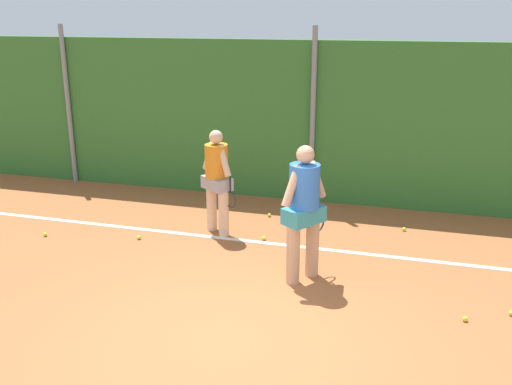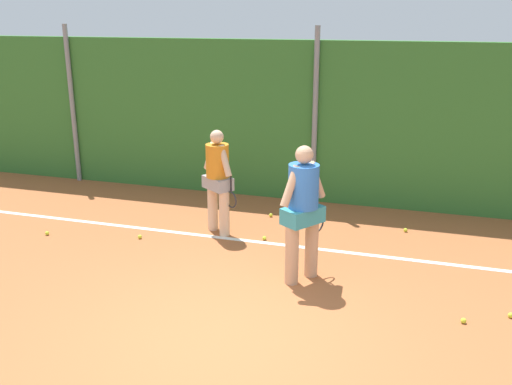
{
  "view_description": "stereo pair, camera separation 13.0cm",
  "coord_description": "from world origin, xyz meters",
  "px_view_note": "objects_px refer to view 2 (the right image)",
  "views": [
    {
      "loc": [
        1.89,
        -5.38,
        3.53
      ],
      "look_at": [
        -0.33,
        2.34,
        0.98
      ],
      "focal_mm": 39.7,
      "sensor_mm": 36.0,
      "label": 1
    },
    {
      "loc": [
        2.02,
        -5.34,
        3.53
      ],
      "look_at": [
        -0.33,
        2.34,
        0.98
      ],
      "focal_mm": 39.7,
      "sensor_mm": 36.0,
      "label": 2
    }
  ],
  "objects_px": {
    "tennis_ball_5": "(511,315)",
    "tennis_ball_6": "(140,237)",
    "tennis_ball_4": "(271,215)",
    "tennis_ball_1": "(406,230)",
    "player_midcourt": "(218,176)",
    "tennis_ball_3": "(464,321)",
    "player_foreground_near": "(303,207)",
    "tennis_ball_0": "(264,238)",
    "tennis_ball_2": "(47,233)"
  },
  "relations": [
    {
      "from": "player_foreground_near",
      "to": "tennis_ball_4",
      "type": "relative_size",
      "value": 28.77
    },
    {
      "from": "tennis_ball_5",
      "to": "player_midcourt",
      "type": "bearing_deg",
      "value": 159.78
    },
    {
      "from": "tennis_ball_4",
      "to": "tennis_ball_5",
      "type": "height_order",
      "value": "same"
    },
    {
      "from": "tennis_ball_0",
      "to": "tennis_ball_1",
      "type": "bearing_deg",
      "value": 25.55
    },
    {
      "from": "tennis_ball_4",
      "to": "tennis_ball_5",
      "type": "distance_m",
      "value": 4.56
    },
    {
      "from": "player_midcourt",
      "to": "tennis_ball_1",
      "type": "xyz_separation_m",
      "value": [
        3.02,
        0.94,
        -0.95
      ]
    },
    {
      "from": "tennis_ball_3",
      "to": "tennis_ball_5",
      "type": "relative_size",
      "value": 1.0
    },
    {
      "from": "tennis_ball_0",
      "to": "tennis_ball_1",
      "type": "height_order",
      "value": "same"
    },
    {
      "from": "tennis_ball_2",
      "to": "tennis_ball_5",
      "type": "height_order",
      "value": "same"
    },
    {
      "from": "tennis_ball_3",
      "to": "player_foreground_near",
      "type": "bearing_deg",
      "value": 164.3
    },
    {
      "from": "tennis_ball_5",
      "to": "tennis_ball_6",
      "type": "distance_m",
      "value": 5.61
    },
    {
      "from": "tennis_ball_2",
      "to": "tennis_ball_5",
      "type": "xyz_separation_m",
      "value": [
        7.08,
        -0.65,
        0.0
      ]
    },
    {
      "from": "tennis_ball_1",
      "to": "tennis_ball_3",
      "type": "distance_m",
      "value": 2.96
    },
    {
      "from": "tennis_ball_1",
      "to": "tennis_ball_4",
      "type": "distance_m",
      "value": 2.38
    },
    {
      "from": "player_foreground_near",
      "to": "tennis_ball_5",
      "type": "height_order",
      "value": "player_foreground_near"
    },
    {
      "from": "tennis_ball_2",
      "to": "tennis_ball_3",
      "type": "bearing_deg",
      "value": -8.3
    },
    {
      "from": "player_foreground_near",
      "to": "player_midcourt",
      "type": "height_order",
      "value": "player_foreground_near"
    },
    {
      "from": "player_foreground_near",
      "to": "tennis_ball_1",
      "type": "height_order",
      "value": "player_foreground_near"
    },
    {
      "from": "tennis_ball_1",
      "to": "tennis_ball_4",
      "type": "bearing_deg",
      "value": 178.83
    },
    {
      "from": "tennis_ball_4",
      "to": "tennis_ball_6",
      "type": "bearing_deg",
      "value": -137.39
    },
    {
      "from": "tennis_ball_4",
      "to": "tennis_ball_5",
      "type": "bearing_deg",
      "value": -34.74
    },
    {
      "from": "tennis_ball_1",
      "to": "tennis_ball_4",
      "type": "xyz_separation_m",
      "value": [
        -2.38,
        0.05,
        0.0
      ]
    },
    {
      "from": "player_foreground_near",
      "to": "tennis_ball_2",
      "type": "relative_size",
      "value": 28.77
    },
    {
      "from": "tennis_ball_1",
      "to": "tennis_ball_5",
      "type": "bearing_deg",
      "value": -61.83
    },
    {
      "from": "player_midcourt",
      "to": "tennis_ball_3",
      "type": "relative_size",
      "value": 26.53
    },
    {
      "from": "player_foreground_near",
      "to": "tennis_ball_4",
      "type": "bearing_deg",
      "value": 59.03
    },
    {
      "from": "tennis_ball_1",
      "to": "tennis_ball_6",
      "type": "xyz_separation_m",
      "value": [
        -4.16,
        -1.59,
        0.0
      ]
    },
    {
      "from": "player_foreground_near",
      "to": "tennis_ball_5",
      "type": "relative_size",
      "value": 28.77
    },
    {
      "from": "player_foreground_near",
      "to": "tennis_ball_1",
      "type": "distance_m",
      "value": 2.8
    },
    {
      "from": "tennis_ball_2",
      "to": "tennis_ball_6",
      "type": "relative_size",
      "value": 1.0
    },
    {
      "from": "tennis_ball_0",
      "to": "tennis_ball_5",
      "type": "relative_size",
      "value": 1.0
    },
    {
      "from": "tennis_ball_6",
      "to": "player_midcourt",
      "type": "bearing_deg",
      "value": 29.7
    },
    {
      "from": "tennis_ball_5",
      "to": "tennis_ball_1",
      "type": "bearing_deg",
      "value": 118.17
    },
    {
      "from": "tennis_ball_0",
      "to": "tennis_ball_5",
      "type": "height_order",
      "value": "same"
    },
    {
      "from": "player_foreground_near",
      "to": "tennis_ball_2",
      "type": "bearing_deg",
      "value": 119.27
    },
    {
      "from": "player_foreground_near",
      "to": "player_midcourt",
      "type": "bearing_deg",
      "value": 86.34
    },
    {
      "from": "player_foreground_near",
      "to": "tennis_ball_6",
      "type": "xyz_separation_m",
      "value": [
        -2.86,
        0.67,
        -1.03
      ]
    },
    {
      "from": "tennis_ball_4",
      "to": "tennis_ball_5",
      "type": "xyz_separation_m",
      "value": [
        3.75,
        -2.6,
        0.0
      ]
    },
    {
      "from": "player_midcourt",
      "to": "tennis_ball_5",
      "type": "height_order",
      "value": "player_midcourt"
    },
    {
      "from": "tennis_ball_0",
      "to": "tennis_ball_3",
      "type": "bearing_deg",
      "value": -31.05
    },
    {
      "from": "tennis_ball_0",
      "to": "tennis_ball_6",
      "type": "distance_m",
      "value": 2.05
    },
    {
      "from": "tennis_ball_3",
      "to": "tennis_ball_0",
      "type": "bearing_deg",
      "value": 148.95
    },
    {
      "from": "player_midcourt",
      "to": "tennis_ball_2",
      "type": "bearing_deg",
      "value": -125.78
    },
    {
      "from": "tennis_ball_2",
      "to": "tennis_ball_1",
      "type": "bearing_deg",
      "value": 18.36
    },
    {
      "from": "tennis_ball_1",
      "to": "tennis_ball_2",
      "type": "xyz_separation_m",
      "value": [
        -5.72,
        -1.9,
        0.0
      ]
    },
    {
      "from": "player_foreground_near",
      "to": "tennis_ball_0",
      "type": "relative_size",
      "value": 28.77
    },
    {
      "from": "tennis_ball_0",
      "to": "tennis_ball_6",
      "type": "height_order",
      "value": "same"
    },
    {
      "from": "tennis_ball_5",
      "to": "tennis_ball_6",
      "type": "xyz_separation_m",
      "value": [
        -5.52,
        0.96,
        0.0
      ]
    },
    {
      "from": "tennis_ball_4",
      "to": "tennis_ball_6",
      "type": "height_order",
      "value": "same"
    },
    {
      "from": "player_midcourt",
      "to": "tennis_ball_3",
      "type": "height_order",
      "value": "player_midcourt"
    }
  ]
}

